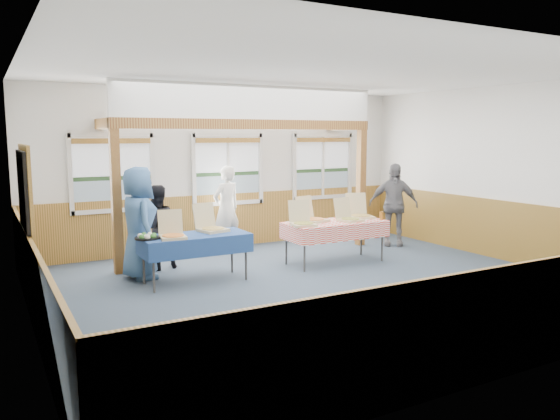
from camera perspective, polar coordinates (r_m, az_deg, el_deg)
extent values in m
plane|color=#2C3A48|center=(8.43, 4.15, -7.99)|extent=(8.00, 8.00, 0.00)
plane|color=white|center=(8.16, 4.38, 14.17)|extent=(8.00, 8.00, 0.00)
plane|color=silver|center=(11.23, -5.54, 4.25)|extent=(8.00, 0.00, 8.00)
plane|color=silver|center=(5.57, 24.30, -0.07)|extent=(8.00, 0.00, 8.00)
plane|color=silver|center=(6.85, -25.06, 1.25)|extent=(0.00, 8.00, 8.00)
plane|color=silver|center=(10.85, 22.30, 3.58)|extent=(0.00, 8.00, 8.00)
cube|color=brown|center=(11.32, -5.42, -1.06)|extent=(7.98, 0.05, 1.10)
cube|color=brown|center=(5.81, 23.51, -10.36)|extent=(7.98, 0.05, 1.10)
cube|color=brown|center=(7.04, -24.36, -7.26)|extent=(0.05, 6.98, 1.10)
cube|color=brown|center=(10.95, 21.93, -1.91)|extent=(0.05, 6.98, 1.10)
cube|color=#373737|center=(7.81, -24.99, -2.09)|extent=(0.06, 1.30, 2.10)
cube|color=silver|center=(10.55, -16.91, -0.05)|extent=(1.52, 0.05, 0.08)
cube|color=silver|center=(10.46, -17.21, 7.46)|extent=(1.52, 0.05, 0.08)
cube|color=silver|center=(10.36, -21.07, 3.46)|extent=(0.08, 0.05, 1.46)
cube|color=silver|center=(10.66, -13.16, 3.89)|extent=(0.08, 0.05, 1.46)
cube|color=silver|center=(10.48, -17.06, 3.69)|extent=(0.05, 0.05, 1.30)
cube|color=slate|center=(10.55, -17.02, 1.59)|extent=(1.40, 0.02, 0.52)
cube|color=#203C1E|center=(10.53, -17.08, 3.21)|extent=(1.40, 0.02, 0.08)
cube|color=silver|center=(10.50, -17.17, 5.33)|extent=(1.40, 0.02, 0.70)
cube|color=brown|center=(10.44, -17.17, 6.91)|extent=(1.40, 0.07, 0.10)
cube|color=silver|center=(11.24, -5.38, 0.72)|extent=(1.52, 0.05, 0.08)
cube|color=silver|center=(11.16, -5.47, 7.77)|extent=(1.52, 0.05, 0.08)
cube|color=silver|center=(10.91, -9.00, 4.08)|extent=(0.08, 0.05, 1.46)
cube|color=silver|center=(11.49, -2.02, 4.36)|extent=(0.08, 0.05, 1.46)
cube|color=silver|center=(11.18, -5.42, 4.24)|extent=(0.05, 0.05, 1.30)
cube|color=slate|center=(11.25, -5.48, 2.26)|extent=(1.40, 0.02, 0.52)
cube|color=#203C1E|center=(11.22, -5.50, 3.78)|extent=(1.40, 0.02, 0.08)
cube|color=silver|center=(11.20, -5.52, 5.77)|extent=(1.40, 0.02, 0.70)
cube|color=brown|center=(11.14, -5.42, 7.26)|extent=(1.40, 0.07, 0.10)
cube|color=silver|center=(12.33, 4.48, 1.37)|extent=(1.52, 0.05, 0.08)
cube|color=silver|center=(12.25, 4.55, 7.79)|extent=(1.52, 0.05, 0.08)
cube|color=silver|center=(11.88, 1.52, 4.48)|extent=(0.08, 0.05, 1.46)
cube|color=silver|center=(12.69, 7.31, 4.64)|extent=(0.08, 0.05, 1.46)
cube|color=silver|center=(12.27, 4.51, 4.57)|extent=(0.05, 0.05, 1.30)
cube|color=slate|center=(12.33, 4.39, 2.77)|extent=(1.40, 0.02, 0.52)
cube|color=#203C1E|center=(12.31, 4.40, 4.16)|extent=(1.40, 0.02, 0.08)
cube|color=silver|center=(12.29, 4.42, 5.97)|extent=(1.40, 0.02, 0.70)
cube|color=brown|center=(12.24, 4.59, 7.32)|extent=(1.40, 0.07, 0.10)
cube|color=#5C2E14|center=(9.37, -16.72, 0.78)|extent=(0.15, 0.15, 2.40)
cube|color=#5C2E14|center=(11.49, 8.45, 2.28)|extent=(0.15, 0.15, 2.40)
cube|color=#5C2E14|center=(10.12, -2.89, 8.93)|extent=(5.15, 0.18, 0.18)
cylinder|color=#373737|center=(8.21, -13.07, -5.98)|extent=(0.04, 0.04, 0.73)
cylinder|color=#373737|center=(8.73, -14.06, -5.19)|extent=(0.04, 0.04, 0.73)
cylinder|color=#373737|center=(8.72, -3.58, -4.98)|extent=(0.04, 0.04, 0.73)
cylinder|color=#373737|center=(9.21, -5.05, -4.30)|extent=(0.04, 0.04, 0.73)
cube|color=#373737|center=(8.61, -8.87, -2.71)|extent=(1.72, 1.01, 0.03)
cube|color=navy|center=(8.61, -8.88, -2.58)|extent=(1.79, 1.08, 0.01)
cube|color=navy|center=(8.30, -7.99, -3.97)|extent=(1.63, 0.38, 0.28)
cube|color=navy|center=(8.97, -9.66, -3.11)|extent=(1.63, 0.38, 0.28)
cylinder|color=#373737|center=(9.21, 2.57, -4.28)|extent=(0.04, 0.04, 0.73)
cylinder|color=#373737|center=(9.73, 0.66, -3.61)|extent=(0.04, 0.04, 0.73)
cylinder|color=#373737|center=(10.16, 10.63, -3.26)|extent=(0.04, 0.04, 0.73)
cylinder|color=#373737|center=(10.63, 8.50, -2.71)|extent=(0.04, 0.04, 0.73)
cube|color=#373737|center=(9.84, 5.78, -1.33)|extent=(1.81, 0.82, 0.03)
cube|color=red|center=(9.84, 5.78, -1.22)|extent=(1.88, 0.88, 0.01)
cube|color=red|center=(9.54, 7.14, -2.41)|extent=(1.84, 0.09, 0.28)
cube|color=red|center=(10.19, 4.49, -1.71)|extent=(1.84, 0.09, 0.28)
cube|color=tan|center=(8.34, -11.11, -2.80)|extent=(0.42, 0.42, 0.04)
cylinder|color=orange|center=(8.33, -11.12, -2.61)|extent=(0.37, 0.37, 0.01)
cube|color=tan|center=(8.52, -11.40, -1.20)|extent=(0.38, 0.14, 0.37)
cube|color=tan|center=(8.84, -7.01, -2.10)|extent=(0.49, 0.49, 0.05)
cylinder|color=tan|center=(8.83, -7.02, -1.91)|extent=(0.43, 0.43, 0.01)
cube|color=tan|center=(9.00, -7.95, -0.52)|extent=(0.41, 0.19, 0.40)
cube|color=tan|center=(9.31, 2.47, -1.54)|extent=(0.45, 0.45, 0.04)
cylinder|color=gold|center=(9.31, 2.47, -1.37)|extent=(0.40, 0.40, 0.01)
cube|color=tan|center=(9.50, 2.01, -0.08)|extent=(0.39, 0.17, 0.38)
cube|color=tan|center=(9.77, 3.59, -1.10)|extent=(0.49, 0.49, 0.05)
cylinder|color=orange|center=(9.76, 3.60, -0.93)|extent=(0.43, 0.43, 0.01)
cube|color=tan|center=(9.90, 2.58, 0.32)|extent=(0.42, 0.19, 0.40)
cube|color=tan|center=(9.88, 7.37, -1.06)|extent=(0.41, 0.41, 0.04)
cylinder|color=gold|center=(9.88, 7.38, -0.90)|extent=(0.36, 0.36, 0.01)
cube|color=tan|center=(10.02, 6.53, 0.25)|extent=(0.38, 0.13, 0.37)
cube|color=tan|center=(10.29, 8.45, -0.71)|extent=(0.49, 0.49, 0.05)
cylinder|color=tan|center=(10.29, 8.46, -0.55)|extent=(0.43, 0.43, 0.01)
cube|color=tan|center=(10.49, 7.95, 0.68)|extent=(0.42, 0.19, 0.40)
cylinder|color=black|center=(8.39, -13.71, -2.86)|extent=(0.37, 0.37, 0.03)
cylinder|color=white|center=(8.38, -13.71, -2.69)|extent=(0.08, 0.08, 0.04)
sphere|color=#306526|center=(8.41, -13.04, -2.60)|extent=(0.08, 0.08, 0.08)
sphere|color=beige|center=(8.47, -13.44, -2.54)|extent=(0.08, 0.08, 0.08)
sphere|color=#306526|center=(8.47, -14.04, -2.56)|extent=(0.08, 0.08, 0.08)
sphere|color=beige|center=(8.40, -14.40, -2.66)|extent=(0.08, 0.08, 0.08)
sphere|color=#306526|center=(8.32, -14.25, -2.76)|extent=(0.08, 0.08, 0.08)
sphere|color=beige|center=(8.28, -13.68, -2.78)|extent=(0.08, 0.08, 0.08)
sphere|color=#306526|center=(8.32, -13.14, -2.71)|extent=(0.08, 0.08, 0.08)
cylinder|color=#9D5D1A|center=(10.14, 10.55, -0.60)|extent=(0.07, 0.07, 0.15)
imported|color=white|center=(10.86, -5.62, 0.15)|extent=(0.71, 0.57, 1.70)
imported|color=black|center=(9.57, -12.80, -1.80)|extent=(0.80, 0.68, 1.46)
imported|color=#385D8D|center=(8.99, -14.54, -1.32)|extent=(0.61, 0.91, 1.81)
imported|color=slate|center=(11.60, 11.76, 0.56)|extent=(1.06, 0.93, 1.72)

